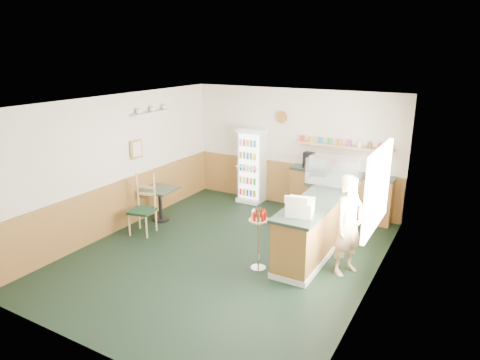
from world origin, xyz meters
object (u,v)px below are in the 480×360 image
Objects in this scene: condiment_stand at (259,230)px; cafe_table at (160,198)px; drinks_fridge at (252,165)px; cafe_chair at (145,202)px; cash_register at (300,207)px; shopkeeper at (349,226)px; display_case at (333,173)px.

condiment_stand is 2.93m from cafe_table.
drinks_fridge reaches higher than cafe_chair.
condiment_stand is (1.68, -2.93, -0.18)m from drinks_fridge.
cash_register is 0.60× the size of cafe_table.
drinks_fridge is at bearing 58.32° from cafe_chair.
cafe_chair is (-2.66, 0.25, -0.08)m from condiment_stand.
cafe_table is (-1.11, -2.06, -0.38)m from drinks_fridge.
condiment_stand is at bearing -60.13° from drinks_fridge.
condiment_stand is 0.86× the size of cafe_chair.
drinks_fridge is at bearing 75.54° from shopkeeper.
condiment_stand is at bearing 138.15° from shopkeeper.
display_case reaches higher than cafe_table.
cash_register reaches higher than cafe_chair.
cafe_chair is at bearing -109.98° from drinks_fridge.
cash_register is (2.29, -2.68, 0.25)m from drinks_fridge.
drinks_fridge is 1.71× the size of condiment_stand.
shopkeeper is 1.61× the size of condiment_stand.
drinks_fridge is 2.86m from cafe_chair.
condiment_stand is (-0.61, -1.91, -0.58)m from display_case.
condiment_stand is 2.67m from cafe_chair.
shopkeeper is at bearing -37.94° from drinks_fridge.
drinks_fridge is 1.82× the size of display_case.
condiment_stand is at bearing -107.61° from display_case.
cafe_chair is at bearing -77.31° from cafe_table.
cafe_chair reaches higher than condiment_stand.
drinks_fridge is at bearing 119.87° from condiment_stand.
condiment_stand is 1.45× the size of cafe_table.
display_case is 1.55m from shopkeeper.
cash_register is 0.26× the size of shopkeeper.
shopkeeper is (2.99, -2.33, -0.05)m from drinks_fridge.
cash_register is at bearing -11.62° from cafe_chair.
cafe_table is at bearing 157.53° from cash_register.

